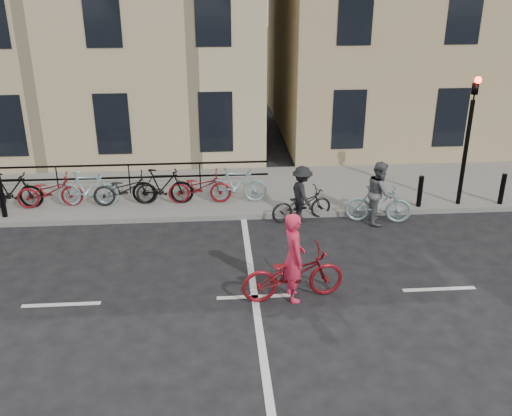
{
  "coord_description": "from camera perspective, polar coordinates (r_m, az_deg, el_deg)",
  "views": [
    {
      "loc": [
        -0.77,
        -10.32,
        6.4
      ],
      "look_at": [
        0.2,
        2.21,
        1.1
      ],
      "focal_mm": 40.0,
      "sensor_mm": 36.0,
      "label": 1
    }
  ],
  "objects": [
    {
      "name": "parked_bikes",
      "position": [
        16.69,
        -14.85,
        1.9
      ],
      "size": [
        9.35,
        1.23,
        1.05
      ],
      "color": "black",
      "rests_on": "sidewalk"
    },
    {
      "name": "sidewalk",
      "position": [
        17.8,
        -14.59,
        1.27
      ],
      "size": [
        46.0,
        4.0,
        0.15
      ],
      "primitive_type": "cube",
      "color": "slate",
      "rests_on": "ground"
    },
    {
      "name": "traffic_light",
      "position": [
        16.71,
        20.57,
        7.74
      ],
      "size": [
        0.18,
        0.3,
        3.9
      ],
      "color": "black",
      "rests_on": "sidewalk"
    },
    {
      "name": "cyclist_grey",
      "position": [
        15.67,
        12.2,
        0.96
      ],
      "size": [
        1.84,
        0.94,
        1.72
      ],
      "rotation": [
        0.0,
        0.0,
        1.39
      ],
      "color": "#86A9B0",
      "rests_on": "ground"
    },
    {
      "name": "cyclist_pink",
      "position": [
        11.83,
        3.75,
        -6.18
      ],
      "size": [
        2.24,
        1.04,
        1.92
      ],
      "rotation": [
        0.0,
        0.0,
        1.71
      ],
      "color": "maroon",
      "rests_on": "ground"
    },
    {
      "name": "bollard_east",
      "position": [
        16.71,
        16.08,
        1.62
      ],
      "size": [
        0.14,
        0.14,
        0.9
      ],
      "primitive_type": "cylinder",
      "color": "black",
      "rests_on": "sidewalk"
    },
    {
      "name": "bollard_west",
      "position": [
        17.68,
        23.4,
        1.76
      ],
      "size": [
        0.14,
        0.14,
        0.9
      ],
      "primitive_type": "cylinder",
      "color": "black",
      "rests_on": "sidewalk"
    },
    {
      "name": "ground",
      "position": [
        12.17,
        -0.14,
        -8.87
      ],
      "size": [
        120.0,
        120.0,
        0.0
      ],
      "primitive_type": "plane",
      "color": "black",
      "rests_on": "ground"
    },
    {
      "name": "cyclist_dark",
      "position": [
        15.53,
        4.6,
        0.88
      ],
      "size": [
        1.83,
        1.11,
        1.54
      ],
      "rotation": [
        0.0,
        0.0,
        1.83
      ],
      "color": "black",
      "rests_on": "ground"
    }
  ]
}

